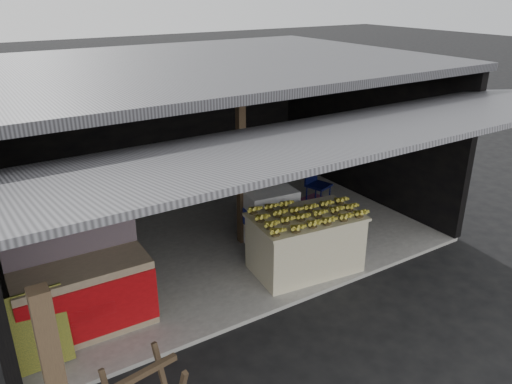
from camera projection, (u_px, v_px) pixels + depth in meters
ground at (294, 305)px, 6.88m from camera, size 80.00×80.00×0.00m
concrete_slab at (210, 233)px, 8.81m from camera, size 7.00×5.00×0.06m
shophouse at (197, 115)px, 8.27m from camera, size 7.40×7.29×3.02m
banana_table at (305, 242)px, 7.49m from camera, size 1.72×1.18×0.89m
banana_pile at (307, 210)px, 7.29m from camera, size 1.59×1.07×0.18m
white_crate at (270, 216)px, 8.30m from camera, size 0.89×0.66×0.93m
neighbor_stall at (84, 294)px, 6.14m from camera, size 1.63×0.76×1.66m
green_signboard at (40, 330)px, 5.56m from camera, size 0.62×0.25×0.91m
water_barrel at (330, 232)px, 8.22m from camera, size 0.35×0.35×0.52m
plastic_chair at (315, 181)px, 9.72m from camera, size 0.51×0.51×0.86m
magenta_rug at (307, 210)px, 9.63m from camera, size 1.63×1.21×0.01m
picture_frames at (143, 103)px, 9.87m from camera, size 1.62×0.04×0.46m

